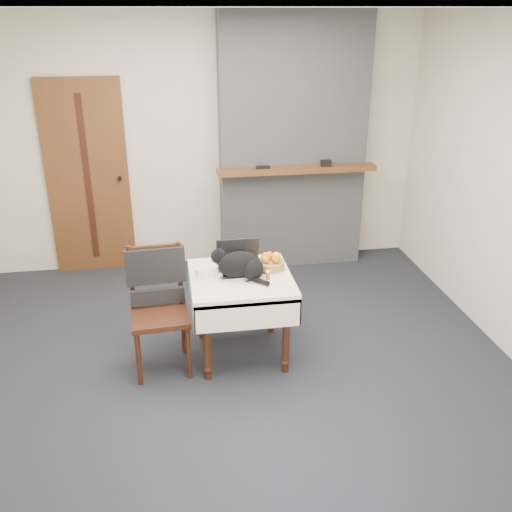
% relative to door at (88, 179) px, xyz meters
% --- Properties ---
extents(ground, '(4.50, 4.50, 0.00)m').
position_rel_door_xyz_m(ground, '(1.20, -1.97, -1.00)').
color(ground, black).
rests_on(ground, ground).
extents(room_shell, '(4.52, 4.01, 2.61)m').
position_rel_door_xyz_m(room_shell, '(1.20, -1.51, 0.76)').
color(room_shell, beige).
rests_on(room_shell, ground).
extents(door, '(0.82, 0.10, 2.00)m').
position_rel_door_xyz_m(door, '(0.00, 0.00, 0.00)').
color(door, brown).
rests_on(door, ground).
extents(chimney, '(1.62, 0.48, 2.60)m').
position_rel_door_xyz_m(chimney, '(2.10, -0.13, 0.30)').
color(chimney, gray).
rests_on(chimney, ground).
extents(side_table, '(0.78, 0.78, 0.70)m').
position_rel_door_xyz_m(side_table, '(1.31, -1.91, -0.41)').
color(side_table, '#34150E').
rests_on(side_table, ground).
extents(laptop, '(0.34, 0.29, 0.25)m').
position_rel_door_xyz_m(laptop, '(1.31, -1.82, -0.24)').
color(laptop, '#B7B7BC').
rests_on(laptop, side_table).
extents(cat, '(0.44, 0.37, 0.24)m').
position_rel_door_xyz_m(cat, '(1.31, -1.93, -0.20)').
color(cat, black).
rests_on(cat, side_table).
extents(cream_jar, '(0.07, 0.07, 0.08)m').
position_rel_door_xyz_m(cream_jar, '(1.00, -1.89, -0.26)').
color(cream_jar, white).
rests_on(cream_jar, side_table).
extents(pill_bottle, '(0.04, 0.04, 0.07)m').
position_rel_door_xyz_m(pill_bottle, '(1.51, -2.00, -0.26)').
color(pill_bottle, '#9D4B13').
rests_on(pill_bottle, side_table).
extents(fruit_basket, '(0.22, 0.22, 0.13)m').
position_rel_door_xyz_m(fruit_basket, '(1.56, -1.80, -0.25)').
color(fruit_basket, olive).
rests_on(fruit_basket, side_table).
extents(desk_clutter, '(0.15, 0.04, 0.01)m').
position_rel_door_xyz_m(desk_clutter, '(1.44, -1.91, -0.30)').
color(desk_clutter, black).
rests_on(desk_clutter, side_table).
extents(chair, '(0.47, 0.46, 0.97)m').
position_rel_door_xyz_m(chair, '(0.67, -1.91, -0.38)').
color(chair, '#34150E').
rests_on(chair, ground).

